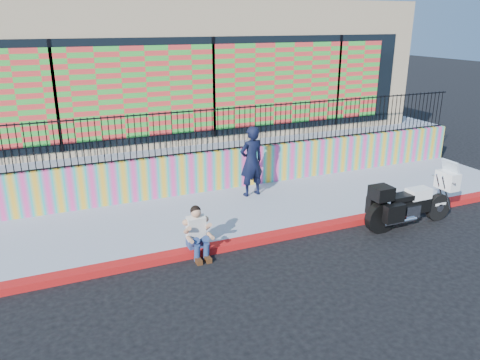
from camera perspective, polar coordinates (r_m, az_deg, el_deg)
ground at (r=10.67m, az=4.80°, el=-7.10°), size 90.00×90.00×0.00m
red_curb at (r=10.64m, az=4.81°, el=-6.74°), size 16.00×0.30×0.15m
sidewalk at (r=11.99m, az=1.12°, el=-3.63°), size 16.00×3.00×0.15m
mural_wall at (r=13.16m, az=-1.74°, el=1.34°), size 16.00×0.20×1.10m
metal_fence at (r=12.86m, az=-1.79°, el=6.23°), size 15.80×0.04×1.20m
elevated_platform at (r=17.86m, az=-7.81°, el=5.63°), size 16.00×10.00×1.25m
storefront_building at (r=17.25m, az=-8.00°, el=13.99°), size 14.00×8.06×4.00m
police_motorcycle at (r=11.71m, az=20.00°, el=-2.47°), size 2.42×0.80×1.51m
police_officer at (r=12.48m, az=1.41°, el=2.29°), size 0.75×0.54×1.91m
seated_man at (r=9.71m, az=-5.10°, el=-6.92°), size 0.54×0.71×1.06m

